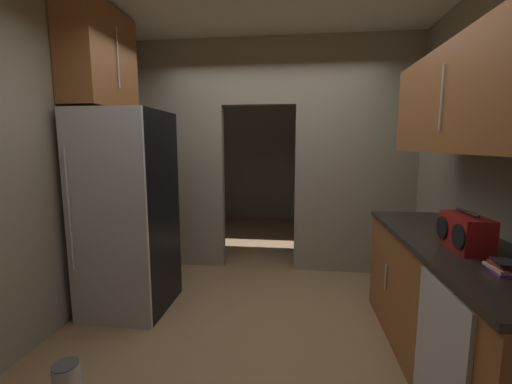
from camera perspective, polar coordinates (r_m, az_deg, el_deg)
name	(u,v)px	position (r m, az deg, el deg)	size (l,w,h in m)	color
ground	(259,328)	(3.06, 0.59, -22.47)	(20.00, 20.00, 0.00)	#93704C
kitchen_partition	(276,150)	(4.06, 3.45, 7.26)	(3.39, 0.12, 2.81)	gray
adjoining_room_shell	(280,154)	(6.04, 4.21, 6.67)	(3.39, 2.93, 2.81)	gray
kitchen_flank_left	(5,167)	(2.92, -37.39, 3.46)	(0.10, 3.94, 2.81)	gray
refrigerator	(128,212)	(3.31, -21.32, -3.32)	(0.72, 0.78, 1.86)	black
lower_cabinet_run	(454,309)	(2.70, 31.04, -16.99)	(0.67, 2.05, 0.92)	brown
dishwasher	(438,366)	(2.14, 29.06, -24.80)	(0.02, 0.56, 0.86)	#B7BABC
upper_cabinet_counterside	(473,97)	(2.49, 33.44, 13.51)	(0.36, 1.84, 0.68)	brown
upper_cabinet_fridgeside	(99,59)	(3.55, -25.53, 20.13)	(0.36, 0.79, 0.90)	brown
boombox	(465,232)	(2.41, 32.48, -5.90)	(0.18, 0.37, 0.24)	maroon
book_stack	(505,267)	(2.10, 37.16, -10.36)	(0.14, 0.17, 0.07)	#8C3893
paint_can	(66,378)	(2.67, -30.02, -26.17)	(0.17, 0.17, 0.19)	silver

